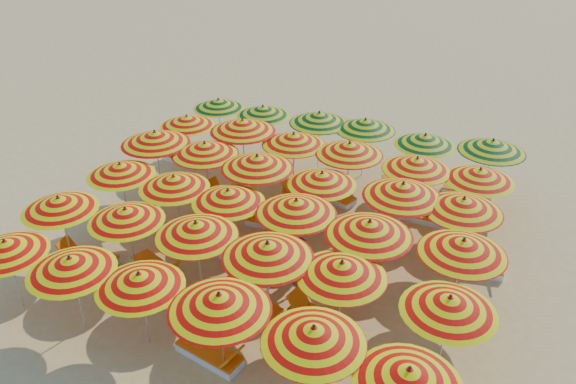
{
  "coord_description": "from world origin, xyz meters",
  "views": [
    {
      "loc": [
        6.07,
        -13.04,
        10.1
      ],
      "look_at": [
        0.0,
        0.5,
        1.6
      ],
      "focal_mm": 35.0,
      "sensor_mm": 36.0,
      "label": 1
    }
  ],
  "objects_px": {
    "umbrella_30": "(218,104)",
    "lounger_15": "(469,190)",
    "umbrella_11": "(449,304)",
    "lounger_5": "(247,251)",
    "umbrella_19": "(205,149)",
    "lounger_14": "(407,181)",
    "lounger_13": "(429,218)",
    "beachgoer_b": "(301,259)",
    "lounger_6": "(224,200)",
    "lounger_3": "(250,304)",
    "umbrella_13": "(174,182)",
    "umbrella_35": "(492,146)",
    "lounger_10": "(182,158)",
    "umbrella_7": "(126,215)",
    "lounger_1": "(88,258)",
    "umbrella_26": "(294,139)",
    "umbrella_5": "(409,376)",
    "umbrella_20": "(257,162)",
    "lounger_11": "(305,192)",
    "umbrella_0": "(6,247)",
    "umbrella_24": "(187,121)",
    "umbrella_8": "(196,229)",
    "umbrella_15": "(296,207)",
    "umbrella_12": "(120,169)",
    "umbrella_31": "(263,111)",
    "umbrella_29": "(480,175)",
    "lounger_0": "(211,354)",
    "umbrella_4": "(314,335)",
    "lounger_12": "(332,195)",
    "umbrella_10": "(342,269)",
    "lounger_9": "(474,268)",
    "umbrella_16": "(369,228)",
    "lounger_7": "(271,222)",
    "umbrella_6": "(59,204)",
    "umbrella_9": "(268,250)",
    "umbrella_23": "(463,205)",
    "umbrella_3": "(219,302)",
    "umbrella_32": "(319,118)",
    "umbrella_25": "(243,125)",
    "umbrella_22": "(403,190)",
    "umbrella_14": "(228,196)",
    "umbrella_33": "(365,125)",
    "umbrella_18": "(155,138)"
  },
  "relations": [
    {
      "from": "umbrella_16",
      "to": "lounger_10",
      "type": "height_order",
      "value": "umbrella_16"
    },
    {
      "from": "umbrella_15",
      "to": "lounger_11",
      "type": "height_order",
      "value": "umbrella_15"
    },
    {
      "from": "umbrella_8",
      "to": "lounger_9",
      "type": "height_order",
      "value": "umbrella_8"
    },
    {
      "from": "umbrella_8",
      "to": "umbrella_25",
      "type": "relative_size",
      "value": 0.96
    },
    {
      "from": "umbrella_30",
      "to": "lounger_3",
      "type": "height_order",
      "value": "umbrella_30"
    },
    {
      "from": "lounger_11",
      "to": "umbrella_4",
      "type": "bearing_deg",
      "value": 90.44
    },
    {
      "from": "lounger_7",
      "to": "lounger_13",
      "type": "xyz_separation_m",
      "value": [
        4.67,
        2.34,
        0.0
      ]
    },
    {
      "from": "umbrella_11",
      "to": "lounger_5",
      "type": "relative_size",
      "value": 1.24
    },
    {
      "from": "umbrella_7",
      "to": "lounger_5",
      "type": "height_order",
      "value": "umbrella_7"
    },
    {
      "from": "umbrella_7",
      "to": "lounger_11",
      "type": "distance_m",
      "value": 6.9
    },
    {
      "from": "umbrella_5",
      "to": "umbrella_20",
      "type": "xyz_separation_m",
      "value": [
        -6.37,
        6.38,
        0.2
      ]
    },
    {
      "from": "umbrella_32",
      "to": "lounger_10",
      "type": "bearing_deg",
      "value": -161.58
    },
    {
      "from": "lounger_10",
      "to": "umbrella_7",
      "type": "bearing_deg",
      "value": 119.63
    },
    {
      "from": "umbrella_15",
      "to": "umbrella_26",
      "type": "height_order",
      "value": "umbrella_15"
    },
    {
      "from": "umbrella_6",
      "to": "umbrella_12",
      "type": "relative_size",
      "value": 1.0
    },
    {
      "from": "lounger_14",
      "to": "lounger_15",
      "type": "distance_m",
      "value": 2.22
    },
    {
      "from": "umbrella_0",
      "to": "umbrella_11",
      "type": "relative_size",
      "value": 1.02
    },
    {
      "from": "umbrella_12",
      "to": "umbrella_22",
      "type": "distance_m",
      "value": 8.7
    },
    {
      "from": "umbrella_23",
      "to": "umbrella_12",
      "type": "bearing_deg",
      "value": -168.72
    },
    {
      "from": "umbrella_7",
      "to": "umbrella_8",
      "type": "height_order",
      "value": "umbrella_8"
    },
    {
      "from": "umbrella_0",
      "to": "beachgoer_b",
      "type": "xyz_separation_m",
      "value": [
        6.34,
        4.07,
        -1.2
      ]
    },
    {
      "from": "lounger_9",
      "to": "lounger_11",
      "type": "bearing_deg",
      "value": 149.64
    },
    {
      "from": "umbrella_12",
      "to": "umbrella_31",
      "type": "xyz_separation_m",
      "value": [
        1.86,
        6.3,
        -0.02
      ]
    },
    {
      "from": "umbrella_8",
      "to": "umbrella_15",
      "type": "distance_m",
      "value": 2.8
    },
    {
      "from": "lounger_1",
      "to": "umbrella_14",
      "type": "bearing_deg",
      "value": -157.58
    },
    {
      "from": "umbrella_13",
      "to": "beachgoer_b",
      "type": "xyz_separation_m",
      "value": [
        4.33,
        -0.38,
        -1.29
      ]
    },
    {
      "from": "umbrella_18",
      "to": "beachgoer_b",
      "type": "height_order",
      "value": "umbrella_18"
    },
    {
      "from": "umbrella_9",
      "to": "umbrella_35",
      "type": "xyz_separation_m",
      "value": [
        4.26,
        8.49,
        -0.03
      ]
    },
    {
      "from": "umbrella_26",
      "to": "lounger_3",
      "type": "relative_size",
      "value": 1.33
    },
    {
      "from": "lounger_13",
      "to": "beachgoer_b",
      "type": "distance_m",
      "value": 5.27
    },
    {
      "from": "umbrella_6",
      "to": "umbrella_33",
      "type": "relative_size",
      "value": 1.17
    },
    {
      "from": "umbrella_35",
      "to": "lounger_13",
      "type": "distance_m",
      "value": 3.28
    },
    {
      "from": "umbrella_26",
      "to": "lounger_15",
      "type": "relative_size",
      "value": 1.35
    },
    {
      "from": "lounger_6",
      "to": "lounger_3",
      "type": "bearing_deg",
      "value": 147.11
    },
    {
      "from": "umbrella_29",
      "to": "lounger_15",
      "type": "relative_size",
      "value": 1.54
    },
    {
      "from": "umbrella_26",
      "to": "umbrella_35",
      "type": "height_order",
      "value": "umbrella_35"
    },
    {
      "from": "umbrella_10",
      "to": "lounger_6",
      "type": "relative_size",
      "value": 1.58
    },
    {
      "from": "umbrella_10",
      "to": "lounger_11",
      "type": "height_order",
      "value": "umbrella_10"
    },
    {
      "from": "umbrella_29",
      "to": "lounger_0",
      "type": "relative_size",
      "value": 1.52
    },
    {
      "from": "lounger_0",
      "to": "umbrella_3",
      "type": "bearing_deg",
      "value": -14.5
    },
    {
      "from": "beachgoer_b",
      "to": "umbrella_11",
      "type": "bearing_deg",
      "value": -122.74
    },
    {
      "from": "umbrella_31",
      "to": "lounger_15",
      "type": "distance_m",
      "value": 8.28
    },
    {
      "from": "lounger_12",
      "to": "umbrella_15",
      "type": "bearing_deg",
      "value": 115.5
    },
    {
      "from": "umbrella_24",
      "to": "lounger_6",
      "type": "bearing_deg",
      "value": -36.17
    },
    {
      "from": "umbrella_11",
      "to": "umbrella_19",
      "type": "distance_m",
      "value": 9.8
    },
    {
      "from": "umbrella_13",
      "to": "umbrella_35",
      "type": "relative_size",
      "value": 1.15
    },
    {
      "from": "lounger_1",
      "to": "umbrella_35",
      "type": "bearing_deg",
      "value": -148.65
    },
    {
      "from": "umbrella_29",
      "to": "umbrella_31",
      "type": "xyz_separation_m",
      "value": [
        -8.47,
        2.08,
        -0.03
      ]
    },
    {
      "from": "umbrella_11",
      "to": "lounger_14",
      "type": "xyz_separation_m",
      "value": [
        -2.82,
        8.51,
        -1.83
      ]
    },
    {
      "from": "umbrella_30",
      "to": "lounger_15",
      "type": "xyz_separation_m",
      "value": [
        10.12,
        0.18,
        -1.77
      ]
    }
  ]
}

